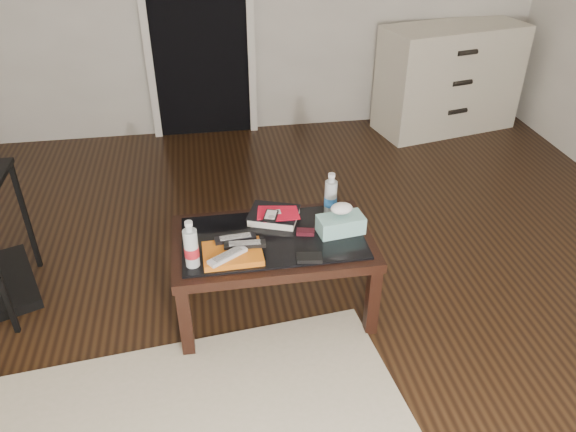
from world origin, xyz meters
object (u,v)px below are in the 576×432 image
object	(u,v)px
water_bottle_right	(331,194)
dresser	(449,78)
coffee_table	(273,247)
water_bottle_left	(191,244)
tissue_box	(341,224)
textbook	(274,216)

from	to	relation	value
water_bottle_right	dresser	bearing A→B (deg)	52.71
coffee_table	dresser	world-z (taller)	dresser
dresser	water_bottle_left	xyz separation A→B (m)	(-2.25, -2.33, 0.13)
water_bottle_left	tissue_box	bearing A→B (deg)	11.75
water_bottle_left	textbook	bearing A→B (deg)	37.31
water_bottle_right	tissue_box	xyz separation A→B (m)	(0.01, -0.18, -0.07)
tissue_box	water_bottle_right	bearing A→B (deg)	86.12
coffee_table	tissue_box	world-z (taller)	tissue_box
water_bottle_left	water_bottle_right	xyz separation A→B (m)	(0.73, 0.34, 0.00)
coffee_table	dresser	bearing A→B (deg)	49.48
water_bottle_left	tissue_box	world-z (taller)	water_bottle_left
coffee_table	water_bottle_right	distance (m)	0.42
coffee_table	textbook	xyz separation A→B (m)	(0.03, 0.16, 0.09)
coffee_table	tissue_box	size ratio (longest dim) A/B	4.35
tissue_box	water_bottle_left	bearing A→B (deg)	-175.75
coffee_table	water_bottle_left	bearing A→B (deg)	-157.45
textbook	water_bottle_right	world-z (taller)	water_bottle_right
textbook	water_bottle_left	bearing A→B (deg)	-121.96
coffee_table	water_bottle_left	size ratio (longest dim) A/B	4.20
dresser	tissue_box	bearing A→B (deg)	-136.65
water_bottle_right	tissue_box	bearing A→B (deg)	-86.38
dresser	water_bottle_right	xyz separation A→B (m)	(-1.52, -1.99, 0.13)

